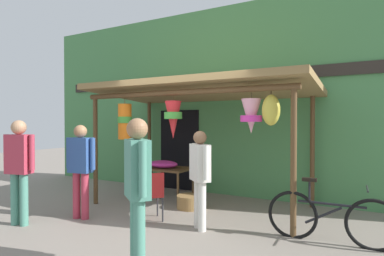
{
  "coord_description": "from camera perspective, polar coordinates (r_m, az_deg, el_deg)",
  "views": [
    {
      "loc": [
        2.81,
        -4.68,
        1.69
      ],
      "look_at": [
        -0.28,
        0.94,
        1.58
      ],
      "focal_mm": 29.69,
      "sensor_mm": 36.0,
      "label": 1
    }
  ],
  "objects": [
    {
      "name": "parked_bicycle",
      "position": [
        5.0,
        23.62,
        -14.67
      ],
      "size": [
        1.75,
        0.44,
        0.92
      ],
      "color": "black",
      "rests_on": "ground_plane"
    },
    {
      "name": "customer_foreground",
      "position": [
        5.93,
        -19.38,
        -6.02
      ],
      "size": [
        0.59,
        0.28,
        1.65
      ],
      "color": "#B23347",
      "rests_on": "ground_plane"
    },
    {
      "name": "vendor_in_orange",
      "position": [
        5.96,
        -28.63,
        -5.53
      ],
      "size": [
        0.58,
        0.31,
        1.73
      ],
      "color": "#4C8E7A",
      "rests_on": "ground_plane"
    },
    {
      "name": "passerby_at_right",
      "position": [
        5.06,
        1.44,
        -7.84
      ],
      "size": [
        0.46,
        0.43,
        1.56
      ],
      "color": "silver",
      "rests_on": "ground_plane"
    },
    {
      "name": "wicker_basket_by_table",
      "position": [
        6.41,
        -0.36,
        -13.11
      ],
      "size": [
        0.52,
        0.52,
        0.26
      ],
      "primitive_type": "cylinder",
      "color": "olive",
      "rests_on": "ground_plane"
    },
    {
      "name": "folding_chair",
      "position": [
        5.57,
        -7.39,
        -11.34
      ],
      "size": [
        0.56,
        0.56,
        0.84
      ],
      "color": "#AD1E1E",
      "rests_on": "ground_plane"
    },
    {
      "name": "shop_facade",
      "position": [
        7.55,
        6.83,
        4.85
      ],
      "size": [
        11.15,
        0.29,
        4.4
      ],
      "color": "#47844C",
      "rests_on": "ground_plane"
    },
    {
      "name": "flower_heap_on_table",
      "position": [
        7.18,
        -5.15,
        -6.48
      ],
      "size": [
        0.71,
        0.5,
        0.16
      ],
      "color": "#D13399",
      "rests_on": "display_table"
    },
    {
      "name": "display_table",
      "position": [
        7.26,
        -5.08,
        -7.6
      ],
      "size": [
        1.24,
        0.76,
        0.68
      ],
      "color": "brown",
      "rests_on": "ground_plane"
    },
    {
      "name": "market_stall_canopy",
      "position": [
        6.34,
        1.52,
        5.66
      ],
      "size": [
        4.5,
        2.37,
        2.49
      ],
      "color": "brown",
      "rests_on": "ground_plane"
    },
    {
      "name": "ground_plane",
      "position": [
        5.72,
        -2.18,
        -16.22
      ],
      "size": [
        30.0,
        30.0,
        0.0
      ],
      "primitive_type": "plane",
      "color": "gray"
    },
    {
      "name": "shopper_by_bananas",
      "position": [
        3.61,
        -9.78,
        -9.52
      ],
      "size": [
        0.48,
        0.42,
        1.74
      ],
      "color": "#4C8E7A",
      "rests_on": "ground_plane"
    }
  ]
}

